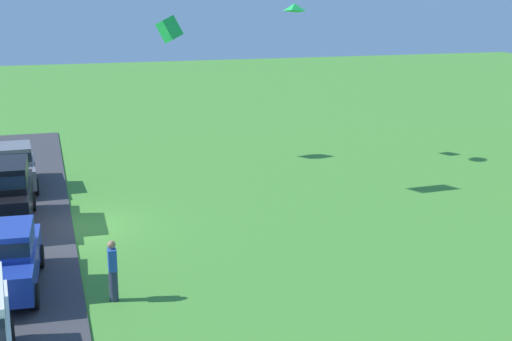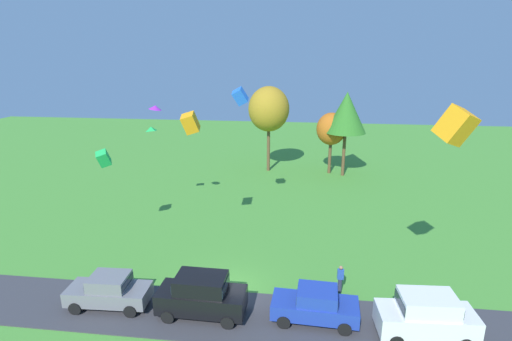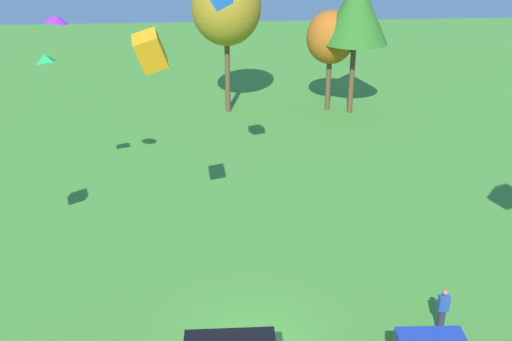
# 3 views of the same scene
# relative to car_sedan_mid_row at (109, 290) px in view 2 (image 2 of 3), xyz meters

# --- Properties ---
(ground_plane) EXTENTS (120.00, 120.00, 0.00)m
(ground_plane) POSITION_rel_car_sedan_mid_row_xyz_m (5.99, 2.30, -1.04)
(ground_plane) COLOR #478E33
(pavement_strip) EXTENTS (36.00, 4.40, 0.06)m
(pavement_strip) POSITION_rel_car_sedan_mid_row_xyz_m (5.99, -0.04, -1.01)
(pavement_strip) COLOR #38383D
(pavement_strip) RESTS_ON ground
(car_sedan_mid_row) EXTENTS (4.47, 2.11, 1.84)m
(car_sedan_mid_row) POSITION_rel_car_sedan_mid_row_xyz_m (0.00, 0.00, 0.00)
(car_sedan_mid_row) COLOR slate
(car_sedan_mid_row) RESTS_ON ground
(car_suv_by_flagpole) EXTENTS (4.64, 2.12, 2.28)m
(car_suv_by_flagpole) POSITION_rel_car_sedan_mid_row_xyz_m (5.18, -0.13, 0.25)
(car_suv_by_flagpole) COLOR black
(car_suv_by_flagpole) RESTS_ON ground
(car_sedan_near_entrance) EXTENTS (4.49, 2.14, 1.84)m
(car_sedan_near_entrance) POSITION_rel_car_sedan_mid_row_xyz_m (11.08, 0.10, 0.00)
(car_sedan_near_entrance) COLOR #1E389E
(car_sedan_near_entrance) RESTS_ON ground
(car_suv_far_end) EXTENTS (4.71, 2.28, 2.28)m
(car_suv_far_end) POSITION_rel_car_sedan_mid_row_xyz_m (16.33, -0.47, 0.25)
(car_suv_far_end) COLOR white
(car_suv_far_end) RESTS_ON ground
(person_on_lawn) EXTENTS (0.36, 0.24, 1.71)m
(person_on_lawn) POSITION_rel_car_sedan_mid_row_xyz_m (12.54, 2.93, -0.16)
(person_on_lawn) COLOR #2D334C
(person_on_lawn) RESTS_ON ground
(tree_lone_near) EXTENTS (4.65, 4.65, 9.82)m
(tree_lone_near) POSITION_rel_car_sedan_mid_row_xyz_m (6.08, 27.43, 6.19)
(tree_lone_near) COLOR brown
(tree_lone_near) RESTS_ON ground
(tree_far_right) EXTENTS (3.31, 3.31, 6.99)m
(tree_far_right) POSITION_rel_car_sedan_mid_row_xyz_m (13.17, 27.26, 4.09)
(tree_far_right) COLOR brown
(tree_far_right) RESTS_ON ground
(tree_left_of_center) EXTENTS (4.44, 4.44, 9.38)m
(tree_left_of_center) POSITION_rel_car_sedan_mid_row_xyz_m (14.64, 26.51, 6.08)
(tree_left_of_center) COLOR brown
(tree_left_of_center) RESTS_ON ground
(kite_diamond_mid_center) EXTENTS (1.11, 1.12, 0.47)m
(kite_diamond_mid_center) POSITION_rel_car_sedan_mid_row_xyz_m (-2.36, 13.36, 6.32)
(kite_diamond_mid_center) COLOR green
(kite_box_trailing_tail) EXTENTS (2.06, 1.75, 2.09)m
(kite_box_trailing_tail) POSITION_rel_car_sedan_mid_row_xyz_m (17.19, 1.64, 9.07)
(kite_box_trailing_tail) COLOR orange
(kite_box_high_right) EXTENTS (1.24, 1.21, 1.57)m
(kite_box_high_right) POSITION_rel_car_sedan_mid_row_xyz_m (2.88, 7.04, 7.98)
(kite_box_high_right) COLOR orange
(kite_box_near_flag) EXTENTS (1.08, 1.29, 1.36)m
(kite_box_near_flag) POSITION_rel_car_sedan_mid_row_xyz_m (-3.56, 7.47, 5.31)
(kite_box_near_flag) COLOR green
(kite_delta_topmost) EXTENTS (1.19, 1.16, 0.46)m
(kite_delta_topmost) POSITION_rel_car_sedan_mid_row_xyz_m (-1.26, 11.80, 8.29)
(kite_delta_topmost) COLOR purple
(kite_box_high_left) EXTENTS (1.23, 1.13, 1.50)m
(kite_box_high_left) POSITION_rel_car_sedan_mid_row_xyz_m (5.30, 12.21, 9.18)
(kite_box_high_left) COLOR blue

